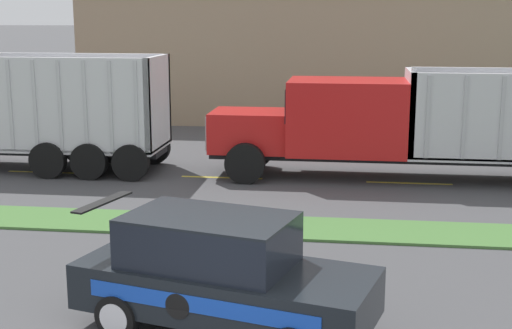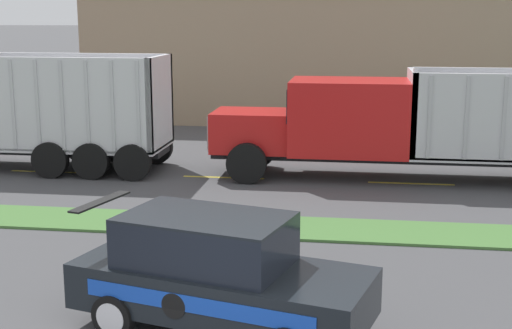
# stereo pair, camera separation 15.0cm
# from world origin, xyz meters

# --- Properties ---
(grass_verge) EXTENTS (120.00, 1.70, 0.06)m
(grass_verge) POSITION_xyz_m (0.00, 8.01, 0.03)
(grass_verge) COLOR #477538
(grass_verge) RESTS_ON ground_plane
(centre_line_3) EXTENTS (2.40, 0.14, 0.01)m
(centre_line_3) POSITION_xyz_m (-6.96, 12.86, 0.00)
(centre_line_3) COLOR yellow
(centre_line_3) RESTS_ON ground_plane
(centre_line_4) EXTENTS (2.40, 0.14, 0.01)m
(centre_line_4) POSITION_xyz_m (-1.56, 12.86, 0.00)
(centre_line_4) COLOR yellow
(centre_line_4) RESTS_ON ground_plane
(centre_line_5) EXTENTS (2.40, 0.14, 0.01)m
(centre_line_5) POSITION_xyz_m (3.84, 12.86, 0.00)
(centre_line_5) COLOR yellow
(centre_line_5) RESTS_ON ground_plane
(dump_truck_far_right) EXTENTS (12.42, 2.62, 3.25)m
(dump_truck_far_right) POSITION_xyz_m (3.29, 13.39, 1.55)
(dump_truck_far_right) COLOR black
(dump_truck_far_right) RESTS_ON ground_plane
(rally_car) EXTENTS (4.73, 2.83, 1.81)m
(rally_car) POSITION_xyz_m (0.26, 2.72, 0.90)
(rally_car) COLOR black
(rally_car) RESTS_ON ground_plane
(store_building_backdrop) EXTENTS (28.04, 12.10, 6.52)m
(store_building_backdrop) POSITION_xyz_m (4.39, 28.37, 3.26)
(store_building_backdrop) COLOR #9E896B
(store_building_backdrop) RESTS_ON ground_plane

